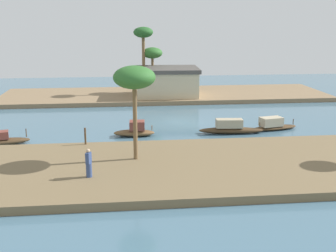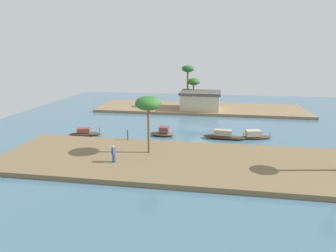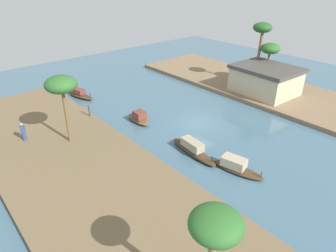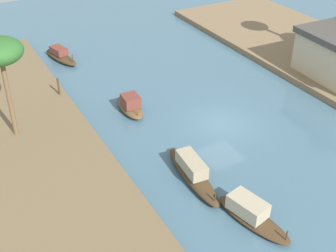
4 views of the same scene
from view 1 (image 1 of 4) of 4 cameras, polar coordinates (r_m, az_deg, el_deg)
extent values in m
plane|color=#476B7F|center=(39.56, 1.54, 0.56)|extent=(64.59, 64.59, 0.00)
cube|color=brown|center=(27.19, 5.28, -5.31)|extent=(38.59, 10.79, 0.48)
cube|color=#846B4C|center=(52.16, -0.40, 4.12)|extent=(38.59, 10.79, 0.48)
ellipsoid|color=brown|center=(34.84, -4.50, -0.91)|extent=(3.35, 1.41, 0.51)
cube|color=brown|center=(34.68, -4.11, 0.08)|extent=(1.26, 1.10, 0.73)
cylinder|color=brown|center=(34.73, -2.13, -0.22)|extent=(0.07, 0.07, 0.42)
ellipsoid|color=#47331E|center=(37.85, 13.92, -0.20)|extent=(4.28, 2.07, 0.35)
cube|color=tan|center=(37.51, 13.47, 0.57)|extent=(2.02, 1.43, 0.74)
cylinder|color=#47331E|center=(38.75, 16.21, 0.57)|extent=(0.07, 0.07, 0.49)
ellipsoid|color=#47331E|center=(34.56, -21.19, -1.97)|extent=(4.30, 2.04, 0.50)
cylinder|color=#47331E|center=(34.42, -18.23, -0.88)|extent=(0.07, 0.07, 0.65)
ellipsoid|color=#47331E|center=(35.89, 8.33, -0.58)|extent=(5.39, 1.53, 0.51)
cube|color=tan|center=(35.71, 8.08, 0.36)|extent=(2.23, 1.07, 0.70)
cylinder|color=#47331E|center=(36.25, 12.00, 0.11)|extent=(0.07, 0.07, 0.45)
cylinder|color=#33477A|center=(24.90, -10.39, -5.76)|extent=(0.43, 0.43, 0.81)
cube|color=#33477A|center=(24.67, -10.47, -4.18)|extent=(0.34, 0.45, 0.64)
sphere|color=tan|center=(24.54, -10.51, -3.22)|extent=(0.22, 0.22, 0.22)
cylinder|color=#4C3823|center=(31.25, -10.87, -1.31)|extent=(0.14, 0.14, 1.21)
cylinder|color=brown|center=(27.17, -4.36, 0.41)|extent=(0.27, 0.35, 4.71)
ellipsoid|color=#2D6628|center=(26.65, -4.48, 6.43)|extent=(2.61, 2.61, 1.44)
cylinder|color=brown|center=(52.59, -2.05, 6.79)|extent=(0.30, 0.43, 4.25)
ellipsoid|color=#2D6628|center=(52.33, -2.08, 9.63)|extent=(2.42, 2.42, 1.33)
cylinder|color=brown|center=(51.69, -3.23, 8.03)|extent=(0.36, 0.62, 6.72)
ellipsoid|color=#235623|center=(51.43, -3.29, 12.26)|extent=(2.30, 2.30, 1.26)
cube|color=beige|center=(50.32, -0.16, 5.64)|extent=(7.10, 5.95, 2.79)
cube|color=#4C4742|center=(50.11, -0.16, 7.47)|extent=(7.52, 6.30, 0.44)
camera|label=2|loc=(6.98, 80.21, 14.75)|focal=28.45mm
camera|label=3|loc=(30.02, 48.52, 18.34)|focal=31.65mm
camera|label=4|loc=(34.12, 41.09, 20.39)|focal=46.56mm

